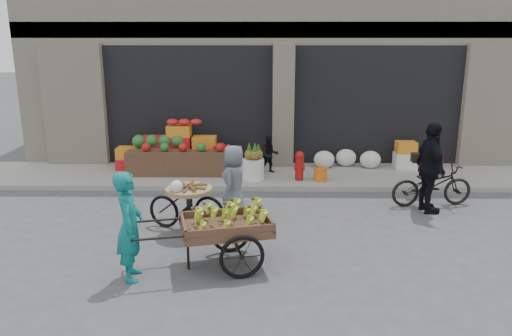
{
  "coord_description": "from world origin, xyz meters",
  "views": [
    {
      "loc": [
        -0.52,
        -7.91,
        3.49
      ],
      "look_at": [
        -0.65,
        0.98,
        1.1
      ],
      "focal_mm": 35.0,
      "sensor_mm": 36.0,
      "label": 1
    }
  ],
  "objects_px": {
    "pineapple_bin": "(253,169)",
    "fire_hydrant": "(299,164)",
    "vendor_grey": "(234,182)",
    "cyclist": "(430,168)",
    "vendor_woman": "(130,226)",
    "tricycle_cart": "(189,202)",
    "seated_person": "(270,155)",
    "orange_bucket": "(320,175)",
    "banana_cart": "(223,224)",
    "bicycle": "(432,185)"
  },
  "relations": [
    {
      "from": "pineapple_bin",
      "to": "seated_person",
      "type": "relative_size",
      "value": 0.56
    },
    {
      "from": "fire_hydrant",
      "to": "cyclist",
      "type": "relative_size",
      "value": 0.38
    },
    {
      "from": "vendor_woman",
      "to": "cyclist",
      "type": "xyz_separation_m",
      "value": [
        5.25,
        2.92,
        0.11
      ]
    },
    {
      "from": "orange_bucket",
      "to": "vendor_grey",
      "type": "xyz_separation_m",
      "value": [
        -1.92,
        -2.22,
        0.46
      ]
    },
    {
      "from": "tricycle_cart",
      "to": "cyclist",
      "type": "relative_size",
      "value": 0.78
    },
    {
      "from": "pineapple_bin",
      "to": "banana_cart",
      "type": "height_order",
      "value": "banana_cart"
    },
    {
      "from": "seated_person",
      "to": "tricycle_cart",
      "type": "height_order",
      "value": "seated_person"
    },
    {
      "from": "orange_bucket",
      "to": "cyclist",
      "type": "relative_size",
      "value": 0.17
    },
    {
      "from": "cyclist",
      "to": "vendor_grey",
      "type": "bearing_deg",
      "value": 88.91
    },
    {
      "from": "bicycle",
      "to": "cyclist",
      "type": "distance_m",
      "value": 0.65
    },
    {
      "from": "fire_hydrant",
      "to": "vendor_grey",
      "type": "distance_m",
      "value": 2.69
    },
    {
      "from": "tricycle_cart",
      "to": "cyclist",
      "type": "bearing_deg",
      "value": 35.32
    },
    {
      "from": "banana_cart",
      "to": "bicycle",
      "type": "height_order",
      "value": "banana_cart"
    },
    {
      "from": "orange_bucket",
      "to": "tricycle_cart",
      "type": "xyz_separation_m",
      "value": [
        -2.7,
        -2.91,
        0.3
      ]
    },
    {
      "from": "fire_hydrant",
      "to": "cyclist",
      "type": "height_order",
      "value": "cyclist"
    },
    {
      "from": "vendor_woman",
      "to": "vendor_grey",
      "type": "xyz_separation_m",
      "value": [
        1.36,
        2.5,
        -0.09
      ]
    },
    {
      "from": "seated_person",
      "to": "cyclist",
      "type": "height_order",
      "value": "cyclist"
    },
    {
      "from": "pineapple_bin",
      "to": "fire_hydrant",
      "type": "height_order",
      "value": "fire_hydrant"
    },
    {
      "from": "pineapple_bin",
      "to": "seated_person",
      "type": "bearing_deg",
      "value": 56.31
    },
    {
      "from": "fire_hydrant",
      "to": "cyclist",
      "type": "distance_m",
      "value": 3.11
    },
    {
      "from": "fire_hydrant",
      "to": "seated_person",
      "type": "bearing_deg",
      "value": 137.12
    },
    {
      "from": "seated_person",
      "to": "banana_cart",
      "type": "distance_m",
      "value": 5.06
    },
    {
      "from": "seated_person",
      "to": "cyclist",
      "type": "xyz_separation_m",
      "value": [
        3.16,
        -2.5,
        0.34
      ]
    },
    {
      "from": "seated_person",
      "to": "bicycle",
      "type": "xyz_separation_m",
      "value": [
        3.36,
        -2.1,
        -0.13
      ]
    },
    {
      "from": "pineapple_bin",
      "to": "seated_person",
      "type": "distance_m",
      "value": 0.75
    },
    {
      "from": "banana_cart",
      "to": "vendor_woman",
      "type": "height_order",
      "value": "vendor_woman"
    },
    {
      "from": "pineapple_bin",
      "to": "cyclist",
      "type": "height_order",
      "value": "cyclist"
    },
    {
      "from": "fire_hydrant",
      "to": "vendor_woman",
      "type": "xyz_separation_m",
      "value": [
        -2.79,
        -4.77,
        0.31
      ]
    },
    {
      "from": "banana_cart",
      "to": "bicycle",
      "type": "distance_m",
      "value": 5.06
    },
    {
      "from": "cyclist",
      "to": "fire_hydrant",
      "type": "bearing_deg",
      "value": 45.87
    },
    {
      "from": "banana_cart",
      "to": "cyclist",
      "type": "xyz_separation_m",
      "value": [
        3.94,
        2.5,
        0.23
      ]
    },
    {
      "from": "fire_hydrant",
      "to": "tricycle_cart",
      "type": "bearing_deg",
      "value": -126.58
    },
    {
      "from": "tricycle_cart",
      "to": "bicycle",
      "type": "distance_m",
      "value": 5.09
    },
    {
      "from": "pineapple_bin",
      "to": "vendor_woman",
      "type": "distance_m",
      "value": 5.13
    },
    {
      "from": "vendor_grey",
      "to": "cyclist",
      "type": "distance_m",
      "value": 3.92
    },
    {
      "from": "pineapple_bin",
      "to": "banana_cart",
      "type": "xyz_separation_m",
      "value": [
        -0.38,
        -4.4,
        0.33
      ]
    },
    {
      "from": "seated_person",
      "to": "vendor_grey",
      "type": "relative_size",
      "value": 0.64
    },
    {
      "from": "pineapple_bin",
      "to": "vendor_woman",
      "type": "height_order",
      "value": "vendor_woman"
    },
    {
      "from": "cyclist",
      "to": "banana_cart",
      "type": "bearing_deg",
      "value": 115.2
    },
    {
      "from": "tricycle_cart",
      "to": "pineapple_bin",
      "type": "bearing_deg",
      "value": 91.85
    },
    {
      "from": "banana_cart",
      "to": "vendor_grey",
      "type": "height_order",
      "value": "vendor_grey"
    },
    {
      "from": "vendor_grey",
      "to": "cyclist",
      "type": "xyz_separation_m",
      "value": [
        3.89,
        0.42,
        0.19
      ]
    },
    {
      "from": "orange_bucket",
      "to": "banana_cart",
      "type": "xyz_separation_m",
      "value": [
        -1.98,
        -4.3,
        0.43
      ]
    },
    {
      "from": "cyclist",
      "to": "pineapple_bin",
      "type": "bearing_deg",
      "value": 54.71
    },
    {
      "from": "fire_hydrant",
      "to": "tricycle_cart",
      "type": "height_order",
      "value": "tricycle_cart"
    },
    {
      "from": "banana_cart",
      "to": "cyclist",
      "type": "bearing_deg",
      "value": 18.9
    },
    {
      "from": "banana_cart",
      "to": "vendor_woman",
      "type": "bearing_deg",
      "value": -175.84
    },
    {
      "from": "orange_bucket",
      "to": "vendor_woman",
      "type": "bearing_deg",
      "value": -124.86
    },
    {
      "from": "orange_bucket",
      "to": "cyclist",
      "type": "xyz_separation_m",
      "value": [
        1.96,
        -1.8,
        0.65
      ]
    },
    {
      "from": "pineapple_bin",
      "to": "fire_hydrant",
      "type": "bearing_deg",
      "value": -2.6
    }
  ]
}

